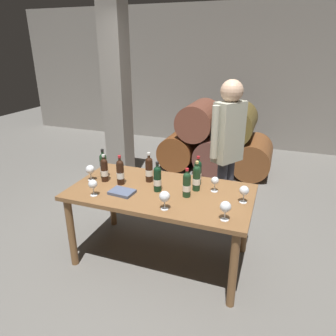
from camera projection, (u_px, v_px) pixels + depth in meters
ground_plane at (161, 257)px, 3.18m from camera, size 14.00×14.00×0.00m
cellar_back_wall at (235, 77)px, 6.32m from camera, size 10.00×0.24×2.80m
barrel_stack at (216, 140)px, 5.25m from camera, size 1.86×0.90×1.15m
stone_pillar at (117, 98)px, 4.50m from camera, size 0.32×0.32×2.60m
dining_table at (161, 199)px, 2.93m from camera, size 1.70×0.90×0.76m
wine_bottle_0 at (103, 165)px, 3.13m from camera, size 0.07×0.07×0.30m
wine_bottle_1 at (157, 178)px, 2.84m from camera, size 0.07×0.07×0.29m
wine_bottle_2 at (198, 172)px, 2.98m from camera, size 0.07×0.07×0.29m
wine_bottle_3 at (197, 178)px, 2.86m from camera, size 0.07×0.07×0.29m
wine_bottle_4 at (104, 170)px, 3.05m from camera, size 0.07×0.07×0.28m
wine_bottle_5 at (187, 184)px, 2.74m from camera, size 0.07×0.07×0.27m
wine_bottle_6 at (120, 172)px, 2.98m from camera, size 0.07×0.07×0.30m
wine_bottle_7 at (149, 169)px, 3.04m from camera, size 0.07×0.07×0.30m
wine_glass_0 at (225, 207)px, 2.37m from camera, size 0.09×0.09×0.16m
wine_glass_1 at (165, 197)px, 2.52m from camera, size 0.09×0.09×0.16m
wine_glass_2 at (215, 181)px, 2.84m from camera, size 0.07×0.07×0.15m
wine_glass_3 at (244, 191)px, 2.63m from camera, size 0.08×0.08×0.16m
wine_glass_4 at (90, 170)px, 3.07m from camera, size 0.09×0.09×0.16m
wine_glass_5 at (93, 184)px, 2.76m from camera, size 0.08×0.08×0.15m
tasting_notebook at (122, 192)px, 2.83m from camera, size 0.23×0.18×0.03m
sommelier_presenting at (228, 144)px, 3.29m from camera, size 0.32×0.43×1.72m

